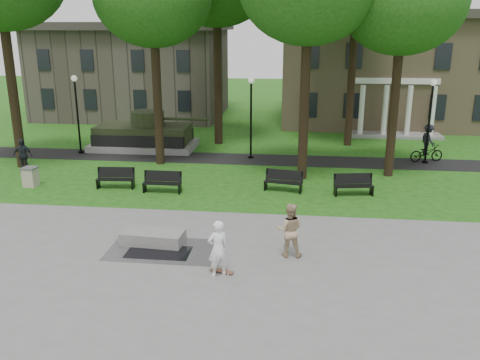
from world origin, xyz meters
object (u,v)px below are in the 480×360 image
object	(u,v)px
skateboarder	(218,249)
friend_watching	(289,230)
cyclist	(427,146)
concrete_block	(153,237)
park_bench_0	(116,177)
trash_bin	(31,177)

from	to	relation	value
skateboarder	friend_watching	size ratio (longest dim) A/B	0.98
skateboarder	cyclist	distance (m)	18.10
skateboarder	concrete_block	bearing A→B (deg)	-70.15
skateboarder	park_bench_0	xyz separation A→B (m)	(-6.31, 8.40, -0.41)
concrete_block	friend_watching	world-z (taller)	friend_watching
cyclist	park_bench_0	xyz separation A→B (m)	(-16.04, -6.86, -0.37)
skateboarder	trash_bin	xyz separation A→B (m)	(-10.52, 8.16, -0.45)
friend_watching	park_bench_0	world-z (taller)	friend_watching
skateboarder	park_bench_0	size ratio (longest dim) A/B	1.00
cyclist	trash_bin	world-z (taller)	cyclist
park_bench_0	skateboarder	bearing A→B (deg)	-57.15
concrete_block	cyclist	distance (m)	18.06
trash_bin	friend_watching	bearing A→B (deg)	-27.00
friend_watching	cyclist	size ratio (longest dim) A/B	0.86
cyclist	skateboarder	bearing A→B (deg)	131.25
concrete_block	trash_bin	xyz separation A→B (m)	(-7.81, 5.98, 0.24)
skateboarder	cyclist	size ratio (longest dim) A/B	0.84
skateboarder	cyclist	bearing A→B (deg)	-153.83
concrete_block	skateboarder	bearing A→B (deg)	-38.85
skateboarder	friend_watching	distance (m)	2.75
cyclist	trash_bin	xyz separation A→B (m)	(-20.25, -7.10, -0.41)
trash_bin	cyclist	bearing A→B (deg)	19.31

